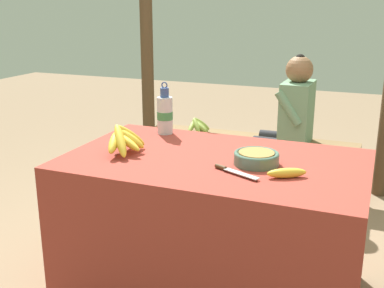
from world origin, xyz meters
TOP-DOWN VIEW (x-y plane):
  - market_counter at (0.00, 0.00)m, footprint 1.37×0.83m
  - banana_bunch_ripe at (-0.43, -0.08)m, footprint 0.18×0.32m
  - serving_bowl at (0.20, -0.01)m, footprint 0.20×0.20m
  - water_bottle at (-0.40, 0.31)m, footprint 0.09×0.09m
  - loose_banana_front at (0.36, -0.13)m, footprint 0.16×0.12m
  - knife at (0.12, -0.16)m, footprint 0.22×0.12m
  - wooden_bench at (-0.23, 1.45)m, footprint 1.63×0.32m
  - seated_vendor at (0.08, 1.42)m, footprint 0.40×0.39m
  - banana_bunch_green at (-0.65, 1.45)m, footprint 0.18×0.29m
  - support_post_near at (-1.20, 1.68)m, footprint 0.11×0.11m

SIDE VIEW (x-z plane):
  - wooden_bench at x=-0.23m, z-range 0.14..0.54m
  - market_counter at x=0.00m, z-range 0.00..0.71m
  - banana_bunch_green at x=-0.65m, z-range 0.40..0.53m
  - seated_vendor at x=0.08m, z-range 0.08..1.13m
  - knife at x=0.12m, z-range 0.71..0.73m
  - loose_banana_front at x=0.36m, z-range 0.71..0.75m
  - serving_bowl at x=0.20m, z-range 0.71..0.77m
  - banana_bunch_ripe at x=-0.43m, z-range 0.70..0.85m
  - water_bottle at x=-0.40m, z-range 0.67..0.96m
  - support_post_near at x=-1.20m, z-range 0.00..2.59m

